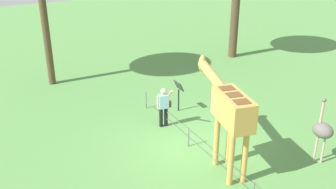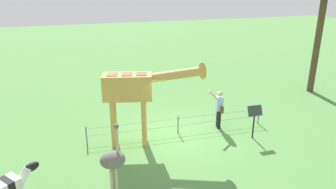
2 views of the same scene
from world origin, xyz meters
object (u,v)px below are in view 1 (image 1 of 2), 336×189
at_px(ostrich, 323,130).
at_px(info_sign, 179,90).
at_px(giraffe, 229,109).
at_px(visitor, 164,105).

relative_size(ostrich, info_sign, 1.70).
distance_m(giraffe, visitor, 3.63).
bearing_deg(ostrich, visitor, 36.02).
relative_size(giraffe, info_sign, 2.78).
height_order(giraffe, info_sign, giraffe).
bearing_deg(ostrich, info_sign, 21.38).
bearing_deg(giraffe, visitor, 7.38).
xyz_separation_m(ostrich, info_sign, (5.49, 2.15, -0.23)).
height_order(ostrich, info_sign, ostrich).
relative_size(giraffe, ostrich, 1.63).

